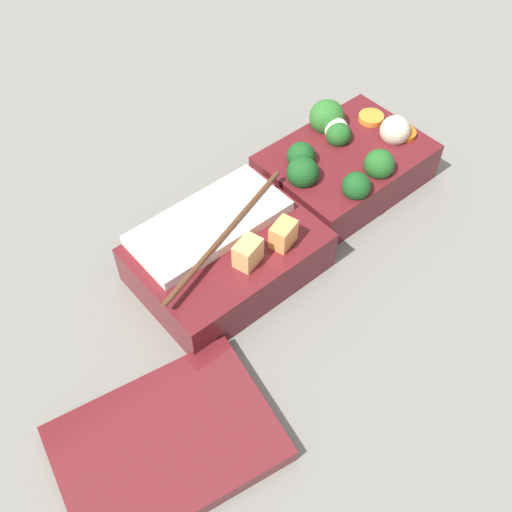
{
  "coord_description": "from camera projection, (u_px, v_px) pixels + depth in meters",
  "views": [
    {
      "loc": [
        0.33,
        0.33,
        0.52
      ],
      "look_at": [
        0.08,
        0.03,
        0.05
      ],
      "focal_mm": 42.0,
      "sensor_mm": 36.0,
      "label": 1
    }
  ],
  "objects": [
    {
      "name": "ground_plane",
      "position": [
        289.0,
        232.0,
        0.7
      ],
      "size": [
        3.0,
        3.0,
        0.0
      ],
      "primitive_type": "plane",
      "color": "slate"
    },
    {
      "name": "bento_tray_rice",
      "position": [
        226.0,
        254.0,
        0.64
      ],
      "size": [
        0.2,
        0.14,
        0.08
      ],
      "color": "maroon",
      "rests_on": "ground_plane"
    },
    {
      "name": "bento_lid",
      "position": [
        167.0,
        443.0,
        0.53
      ],
      "size": [
        0.21,
        0.17,
        0.02
      ],
      "primitive_type": "cube",
      "rotation": [
        0.0,
        0.0,
        -0.18
      ],
      "color": "maroon",
      "rests_on": "ground_plane"
    },
    {
      "name": "bento_tray_vegetable",
      "position": [
        345.0,
        163.0,
        0.72
      ],
      "size": [
        0.19,
        0.14,
        0.08
      ],
      "color": "maroon",
      "rests_on": "ground_plane"
    }
  ]
}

